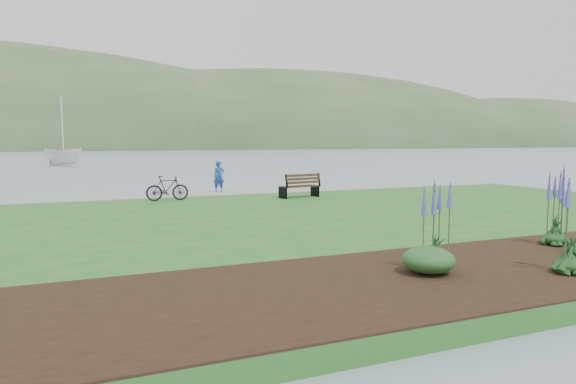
% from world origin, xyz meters
% --- Properties ---
extents(ground, '(600.00, 600.00, 0.00)m').
position_xyz_m(ground, '(0.00, 0.00, 0.00)').
color(ground, gray).
rests_on(ground, ground).
extents(lawn, '(34.00, 20.00, 0.40)m').
position_xyz_m(lawn, '(0.00, -2.00, 0.20)').
color(lawn, '#235A20').
rests_on(lawn, ground).
extents(shoreline_path, '(34.00, 2.20, 0.03)m').
position_xyz_m(shoreline_path, '(0.00, 6.90, 0.42)').
color(shoreline_path, gray).
rests_on(shoreline_path, lawn).
extents(garden_bed, '(24.00, 4.40, 0.04)m').
position_xyz_m(garden_bed, '(3.00, -9.80, 0.42)').
color(garden_bed, black).
rests_on(garden_bed, lawn).
extents(far_hillside, '(580.00, 80.00, 38.00)m').
position_xyz_m(far_hillside, '(20.00, 170.00, 0.00)').
color(far_hillside, '#37532E').
rests_on(far_hillside, ground).
extents(park_bench, '(1.94, 1.05, 1.14)m').
position_xyz_m(park_bench, '(3.03, 3.61, 0.97)').
color(park_bench, black).
rests_on(park_bench, lawn).
extents(person, '(0.68, 0.48, 1.84)m').
position_xyz_m(person, '(0.26, 7.50, 1.32)').
color(person, navy).
rests_on(person, lawn).
extents(bicycle_b, '(0.63, 1.83, 1.09)m').
position_xyz_m(bicycle_b, '(-2.80, 4.76, 0.94)').
color(bicycle_b, black).
rests_on(bicycle_b, lawn).
extents(sailboat, '(13.99, 14.01, 25.97)m').
position_xyz_m(sailboat, '(-7.36, 48.27, 0.00)').
color(sailboat, silver).
rests_on(sailboat, ground).
extents(echium_0, '(0.62, 0.62, 2.13)m').
position_xyz_m(echium_0, '(2.29, -10.79, 1.30)').
color(echium_0, '#153B17').
rests_on(echium_0, garden_bed).
extents(echium_1, '(0.62, 0.62, 2.12)m').
position_xyz_m(echium_1, '(4.35, -8.72, 1.35)').
color(echium_1, '#153B17').
rests_on(echium_1, garden_bed).
extents(echium_4, '(0.62, 0.62, 2.10)m').
position_xyz_m(echium_4, '(-0.07, -9.62, 1.34)').
color(echium_4, '#153B17').
rests_on(echium_4, garden_bed).
extents(shrub_0, '(1.03, 1.03, 0.51)m').
position_xyz_m(shrub_0, '(-0.28, -9.71, 0.70)').
color(shrub_0, '#1E4C21').
rests_on(shrub_0, garden_bed).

